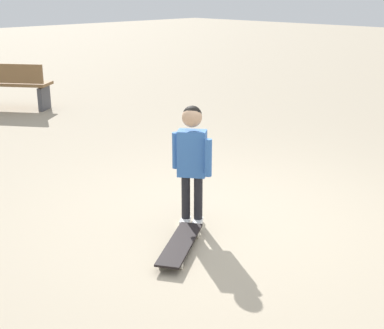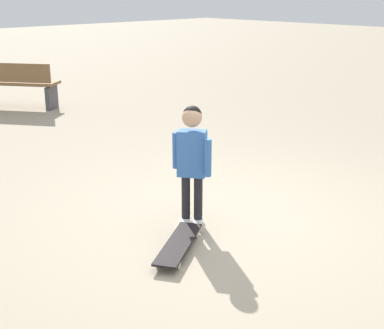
# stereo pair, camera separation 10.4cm
# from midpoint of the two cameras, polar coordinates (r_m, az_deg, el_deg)

# --- Properties ---
(ground_plane) EXTENTS (50.00, 50.00, 0.00)m
(ground_plane) POSITION_cam_midpoint_polar(r_m,az_deg,el_deg) (4.84, 5.67, -6.05)
(ground_plane) COLOR tan
(child_person) EXTENTS (0.27, 0.41, 1.06)m
(child_person) POSITION_cam_midpoint_polar(r_m,az_deg,el_deg) (4.55, 0.65, 1.27)
(child_person) COLOR black
(child_person) RESTS_ON ground
(skateboard) EXTENTS (0.76, 0.56, 0.07)m
(skateboard) POSITION_cam_midpoint_polar(r_m,az_deg,el_deg) (4.28, -0.74, -8.48)
(skateboard) COLOR black
(skateboard) RESTS_ON ground
(street_bench) EXTENTS (1.29, 1.56, 0.80)m
(street_bench) POSITION_cam_midpoint_polar(r_m,az_deg,el_deg) (9.82, -18.41, 8.16)
(street_bench) COLOR brown
(street_bench) RESTS_ON ground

